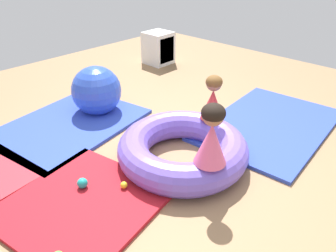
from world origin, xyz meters
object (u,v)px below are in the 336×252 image
Objects in this scene: play_ball_red at (220,128)px; storage_cube at (159,48)px; play_ball_yellow at (124,185)px; inflatable_cushion at (183,149)px; play_ball_orange at (160,184)px; play_ball_blue at (81,97)px; child_in_pink at (212,135)px; play_ball_teal at (82,183)px; exercise_ball_large at (97,91)px; child_in_red at (213,98)px.

play_ball_red is 2.65m from storage_cube.
play_ball_yellow is 0.11× the size of storage_cube.
play_ball_orange is (-0.49, -0.16, -0.06)m from inflatable_cushion.
play_ball_orange is (-0.57, -2.09, 0.00)m from play_ball_blue.
play_ball_teal is (-0.77, 0.80, -0.49)m from child_in_pink.
child_in_pink is 3.56m from storage_cube.
child_in_pink is 5.99× the size of play_ball_red.
child_in_pink is at bearing -45.93° from play_ball_teal.
child_in_pink is 5.24× the size of play_ball_orange.
storage_cube is at bearing 49.08° from inflatable_cushion.
play_ball_yellow is 0.69× the size of play_ball_red.
child_in_pink reaches higher than storage_cube.
play_ball_blue reaches higher than play_ball_red.
storage_cube is at bearing 39.70° from play_ball_yellow.
storage_cube is (1.32, 2.29, 0.19)m from play_ball_red.
play_ball_orange is (0.21, -0.24, 0.02)m from play_ball_yellow.
exercise_ball_large is (0.76, 1.43, 0.24)m from play_ball_yellow.
play_ball_orange reaches higher than play_ball_blue.
exercise_ball_large is at bearing 113.38° from play_ball_red.
storage_cube is (2.51, 2.50, 0.19)m from play_ball_orange.
inflatable_cushion reaches higher than play_ball_red.
play_ball_yellow is at bearing 131.03° from play_ball_orange.
play_ball_orange is at bearing -43.42° from child_in_pink.
play_ball_red is at bearing -151.64° from child_in_pink.
play_ball_red is 1.61m from exercise_ball_large.
child_in_pink reaches higher than play_ball_yellow.
play_ball_orange is 0.68m from play_ball_teal.
exercise_ball_large reaches higher than play_ball_red.
play_ball_yellow is 0.37m from play_ball_teal.
play_ball_yellow is (-0.52, 0.53, -0.50)m from child_in_pink.
child_in_red is at bearing -74.42° from exercise_ball_large.
inflatable_cushion is 0.70m from play_ball_yellow.
play_ball_teal is at bearing 101.32° from child_in_red.
play_ball_yellow is at bearing -47.58° from play_ball_teal.
play_ball_yellow is (-0.69, 0.08, -0.08)m from inflatable_cushion.
inflatable_cushion is 12.86× the size of play_ball_blue.
play_ball_blue is at bearing 87.50° from inflatable_cushion.
child_in_pink is at bearing -45.12° from play_ball_yellow.
child_in_pink is 0.64m from play_ball_orange.
play_ball_blue is at bearing 56.96° from play_ball_teal.
storage_cube reaches higher than play_ball_red.
play_ball_orange is (-1.19, -0.20, 0.01)m from play_ball_red.
exercise_ball_large is (0.24, 1.95, -0.26)m from child_in_pink.
storage_cube is at bearing 44.83° from play_ball_orange.
exercise_ball_large is (0.55, 1.66, 0.22)m from play_ball_orange.
inflatable_cushion is 0.70m from play_ball_red.
child_in_red is at bearing -2.81° from play_ball_yellow.
child_in_red is at bearing -78.22° from play_ball_blue.
exercise_ball_large is (-0.02, -0.42, 0.22)m from play_ball_blue.
child_in_red is 1.27m from play_ball_yellow.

